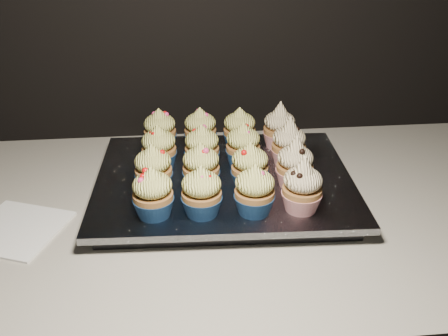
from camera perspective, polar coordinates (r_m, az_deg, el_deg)
The scene contains 20 objects.
worktop at distance 0.88m, azimuth -7.93°, elevation -5.54°, with size 2.44×0.64×0.04m, color beige.
napkin at distance 0.86m, azimuth -22.70°, elevation -6.49°, with size 0.14×0.14×0.00m, color white.
baking_tray at distance 0.89m, azimuth -0.00°, elevation -2.21°, with size 0.41×0.31×0.02m, color black.
foil_lining at distance 0.88m, azimuth 0.00°, elevation -1.26°, with size 0.45×0.35×0.01m, color silver.
cupcake_0 at distance 0.76m, azimuth -8.13°, elevation -2.94°, with size 0.06×0.06×0.08m.
cupcake_1 at distance 0.76m, azimuth -2.58°, elevation -2.82°, with size 0.06×0.06×0.08m.
cupcake_2 at distance 0.76m, azimuth 3.51°, elevation -2.65°, with size 0.06×0.06×0.08m.
cupcake_3 at distance 0.78m, azimuth 8.94°, elevation -2.19°, with size 0.06×0.06×0.10m.
cupcake_4 at distance 0.83m, azimuth -8.08°, elevation -0.16°, with size 0.06×0.06×0.08m.
cupcake_5 at distance 0.83m, azimuth -2.64°, elevation 0.07°, with size 0.06×0.06×0.08m.
cupcake_6 at distance 0.83m, azimuth 2.96°, elevation 0.08°, with size 0.06×0.06×0.08m.
cupcake_7 at distance 0.84m, azimuth 8.10°, elevation 0.39°, with size 0.06×0.06×0.10m.
cupcake_8 at distance 0.90m, azimuth -7.45°, elevation 2.22°, with size 0.06×0.06×0.08m.
cupcake_9 at distance 0.89m, azimuth -2.53°, elevation 2.30°, with size 0.06×0.06×0.08m.
cupcake_10 at distance 0.90m, azimuth 2.20°, elevation 2.51°, with size 0.06×0.06×0.08m.
cupcake_11 at distance 0.91m, azimuth 7.41°, elevation 2.71°, with size 0.06×0.06×0.10m.
cupcake_12 at distance 0.97m, azimuth -7.33°, elevation 4.23°, with size 0.06×0.06×0.08m.
cupcake_13 at distance 0.97m, azimuth -2.72°, elevation 4.38°, with size 0.06×0.06×0.08m.
cupcake_14 at distance 0.97m, azimuth 1.78°, elevation 4.40°, with size 0.06×0.06×0.08m.
cupcake_15 at distance 0.98m, azimuth 6.35°, elevation 4.62°, with size 0.06×0.06×0.10m.
Camera 1 is at (0.05, 0.97, 1.36)m, focal length 40.00 mm.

